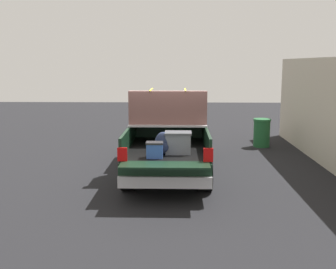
{
  "coord_description": "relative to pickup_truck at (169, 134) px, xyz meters",
  "views": [
    {
      "loc": [
        -10.82,
        -0.3,
        2.86
      ],
      "look_at": [
        -0.6,
        0.0,
        1.1
      ],
      "focal_mm": 43.98,
      "sensor_mm": 36.0,
      "label": 1
    }
  ],
  "objects": [
    {
      "name": "pickup_truck",
      "position": [
        0.0,
        0.0,
        0.0
      ],
      "size": [
        6.05,
        2.06,
        2.23
      ],
      "color": "black",
      "rests_on": "ground_plane"
    },
    {
      "name": "building_facade",
      "position": [
        0.31,
        -4.51,
        0.57
      ],
      "size": [
        10.13,
        0.36,
        3.04
      ],
      "primitive_type": "cube",
      "color": "beige",
      "rests_on": "ground_plane"
    },
    {
      "name": "trash_can",
      "position": [
        3.03,
        -3.15,
        -0.45
      ],
      "size": [
        0.6,
        0.6,
        0.98
      ],
      "color": "#1E592D",
      "rests_on": "ground_plane"
    },
    {
      "name": "ground_plane",
      "position": [
        -0.35,
        0.0,
        -0.95
      ],
      "size": [
        40.0,
        40.0,
        0.0
      ],
      "primitive_type": "plane",
      "color": "black"
    }
  ]
}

